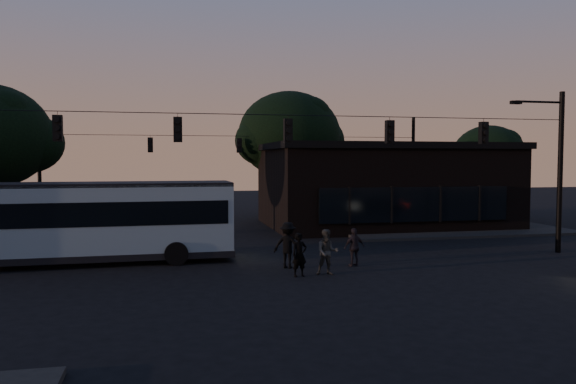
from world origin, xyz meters
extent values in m
plane|color=black|center=(0.00, 0.00, 0.00)|extent=(120.00, 120.00, 0.00)
cube|color=black|center=(12.00, 14.00, 0.07)|extent=(14.00, 10.00, 0.15)
cube|color=black|center=(9.00, 16.00, 2.50)|extent=(15.00, 10.00, 5.00)
cube|color=black|center=(9.00, 16.00, 5.20)|extent=(15.40, 10.40, 0.40)
cube|color=black|center=(9.00, 10.88, 1.80)|extent=(11.50, 0.18, 2.00)
cylinder|color=black|center=(4.00, 22.00, 2.00)|extent=(0.44, 0.44, 4.00)
ellipsoid|color=black|center=(4.00, 22.00, 6.20)|extent=(7.60, 7.60, 6.46)
cylinder|color=black|center=(18.00, 18.00, 1.50)|extent=(0.44, 0.44, 3.00)
ellipsoid|color=black|center=(18.00, 18.00, 4.65)|extent=(5.20, 5.20, 4.42)
cylinder|color=black|center=(13.00, 4.00, 3.75)|extent=(0.24, 0.24, 7.50)
cylinder|color=black|center=(0.00, 4.00, 6.20)|extent=(26.00, 0.03, 0.03)
cube|color=black|center=(-9.00, 4.00, 5.55)|extent=(0.34, 0.30, 1.00)
cube|color=black|center=(-4.50, 4.00, 5.55)|extent=(0.34, 0.30, 1.00)
cube|color=black|center=(0.00, 4.00, 5.55)|extent=(0.34, 0.30, 1.00)
cube|color=black|center=(4.50, 4.00, 5.55)|extent=(0.34, 0.30, 1.00)
cube|color=black|center=(9.00, 4.00, 5.55)|extent=(0.34, 0.30, 1.00)
cylinder|color=black|center=(-13.00, 20.00, 3.75)|extent=(0.24, 0.24, 7.50)
cylinder|color=black|center=(13.00, 20.00, 3.75)|extent=(0.24, 0.24, 7.50)
cylinder|color=black|center=(0.00, 20.00, 6.00)|extent=(26.00, 0.03, 0.03)
cube|color=black|center=(-6.00, 20.00, 5.35)|extent=(0.34, 0.30, 1.00)
cube|color=black|center=(0.00, 20.00, 5.35)|extent=(0.34, 0.30, 1.00)
cube|color=black|center=(6.00, 20.00, 5.35)|extent=(0.34, 0.30, 1.00)
cube|color=gray|center=(-8.21, 5.74, 1.90)|extent=(11.99, 2.92, 2.82)
cube|color=black|center=(-8.21, 5.74, 2.17)|extent=(11.51, 2.96, 0.98)
cube|color=black|center=(-8.21, 5.74, 3.31)|extent=(11.99, 2.92, 0.16)
cube|color=black|center=(-8.21, 5.74, 0.38)|extent=(12.09, 2.99, 0.27)
cylinder|color=black|center=(-4.60, 4.44, 0.49)|extent=(0.98, 0.29, 0.98)
cylinder|color=black|center=(-4.65, 7.16, 0.49)|extent=(0.98, 0.29, 0.98)
imported|color=black|center=(-0.17, 1.23, 0.82)|extent=(0.67, 0.52, 1.63)
imported|color=#30302B|center=(0.93, 1.32, 0.86)|extent=(0.94, 0.79, 1.73)
imported|color=black|center=(2.50, 2.73, 0.78)|extent=(0.98, 0.55, 1.57)
imported|color=black|center=(-0.23, 2.95, 0.92)|extent=(1.38, 1.18, 1.85)
camera|label=1|loc=(-4.96, -18.87, 4.33)|focal=35.00mm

